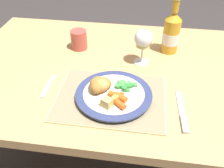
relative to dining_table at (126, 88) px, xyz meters
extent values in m
cube|color=tan|center=(0.00, 0.00, 0.08)|extent=(1.34, 0.80, 0.04)
cube|color=tan|center=(-0.62, 0.35, -0.29)|extent=(0.06, 0.06, 0.70)
cube|color=#CCB789|center=(-0.04, -0.18, 0.10)|extent=(0.37, 0.28, 0.01)
cube|color=gray|center=(-0.04, -0.18, 0.10)|extent=(0.36, 0.27, 0.00)
cylinder|color=white|center=(-0.03, -0.18, 0.11)|extent=(0.21, 0.21, 0.01)
cylinder|color=navy|center=(-0.03, -0.18, 0.12)|extent=(0.26, 0.26, 0.01)
cylinder|color=white|center=(-0.03, -0.18, 0.12)|extent=(0.21, 0.21, 0.00)
ellipsoid|color=#A87033|center=(-0.09, -0.16, 0.14)|extent=(0.07, 0.07, 0.04)
ellipsoid|color=#A87033|center=(-0.08, -0.18, 0.14)|extent=(0.06, 0.06, 0.04)
ellipsoid|color=tan|center=(-0.07, -0.17, 0.14)|extent=(0.06, 0.06, 0.04)
ellipsoid|color=#A87033|center=(-0.06, -0.15, 0.14)|extent=(0.07, 0.07, 0.03)
cube|color=green|center=(0.02, -0.17, 0.13)|extent=(0.02, 0.01, 0.01)
cube|color=#4CA84C|center=(0.02, -0.13, 0.13)|extent=(0.01, 0.03, 0.01)
cube|color=#338438|center=(0.01, -0.16, 0.13)|extent=(0.02, 0.03, 0.01)
cube|color=#4CA84C|center=(-0.01, -0.13, 0.13)|extent=(0.03, 0.02, 0.01)
cube|color=#4CA84C|center=(0.04, -0.13, 0.13)|extent=(0.01, 0.02, 0.01)
cube|color=green|center=(0.01, -0.15, 0.13)|extent=(0.03, 0.02, 0.01)
cube|color=#4CA84C|center=(0.01, -0.15, 0.13)|extent=(0.03, 0.03, 0.01)
cube|color=#4CA84C|center=(0.00, -0.14, 0.13)|extent=(0.02, 0.02, 0.01)
cube|color=green|center=(-0.01, -0.15, 0.13)|extent=(0.03, 0.02, 0.01)
cube|color=#4CA84C|center=(0.00, -0.15, 0.13)|extent=(0.02, 0.01, 0.01)
cube|color=#338438|center=(0.02, -0.14, 0.13)|extent=(0.03, 0.03, 0.01)
cube|color=#4CA84C|center=(-0.01, -0.13, 0.13)|extent=(0.03, 0.02, 0.01)
cube|color=#338438|center=(-0.01, -0.15, 0.13)|extent=(0.02, 0.02, 0.01)
cube|color=green|center=(-0.01, -0.15, 0.13)|extent=(0.03, 0.03, 0.01)
cylinder|color=orange|center=(0.00, -0.21, 0.13)|extent=(0.05, 0.04, 0.02)
cylinder|color=orange|center=(0.00, -0.24, 0.13)|extent=(0.05, 0.04, 0.02)
cylinder|color=orange|center=(-0.02, -0.20, 0.13)|extent=(0.05, 0.03, 0.02)
cylinder|color=#CC5119|center=(0.00, -0.21, 0.13)|extent=(0.02, 0.03, 0.02)
cube|color=silver|center=(-0.27, -0.17, 0.10)|extent=(0.02, 0.09, 0.01)
cube|color=silver|center=(-0.27, -0.12, 0.10)|extent=(0.01, 0.02, 0.01)
cube|color=silver|center=(-0.26, -0.10, 0.10)|extent=(0.00, 0.02, 0.00)
cube|color=silver|center=(-0.27, -0.10, 0.10)|extent=(0.00, 0.02, 0.00)
cube|color=silver|center=(-0.27, -0.10, 0.10)|extent=(0.00, 0.02, 0.00)
cube|color=silver|center=(-0.28, -0.10, 0.10)|extent=(0.00, 0.02, 0.00)
cube|color=silver|center=(0.20, -0.18, 0.10)|extent=(0.02, 0.12, 0.00)
cube|color=#B2B2B7|center=(0.20, -0.27, 0.10)|extent=(0.02, 0.07, 0.01)
cylinder|color=silver|center=(0.05, 0.06, 0.10)|extent=(0.06, 0.06, 0.00)
cylinder|color=silver|center=(0.05, 0.06, 0.14)|extent=(0.01, 0.01, 0.07)
ellipsoid|color=silver|center=(0.05, 0.06, 0.21)|extent=(0.07, 0.07, 0.07)
cylinder|color=#E0D684|center=(0.05, 0.06, 0.19)|extent=(0.06, 0.06, 0.03)
cylinder|color=gold|center=(0.17, 0.16, 0.17)|extent=(0.07, 0.07, 0.15)
cone|color=gold|center=(0.17, 0.16, 0.26)|extent=(0.07, 0.07, 0.03)
cylinder|color=gold|center=(0.17, 0.16, 0.30)|extent=(0.03, 0.03, 0.05)
cylinder|color=white|center=(0.17, 0.16, 0.16)|extent=(0.07, 0.07, 0.05)
cube|color=gold|center=(-0.02, -0.22, 0.13)|extent=(0.02, 0.03, 0.02)
cube|color=#DBB256|center=(-0.04, -0.24, 0.13)|extent=(0.03, 0.03, 0.02)
cube|color=#E5BC66|center=(-0.04, -0.25, 0.14)|extent=(0.04, 0.04, 0.03)
cylinder|color=#B24C42|center=(-0.22, 0.13, 0.14)|extent=(0.07, 0.07, 0.08)
cylinder|color=maroon|center=(-0.22, 0.13, 0.17)|extent=(0.06, 0.06, 0.01)
camera|label=1|loc=(0.06, -0.81, 0.66)|focal=40.00mm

